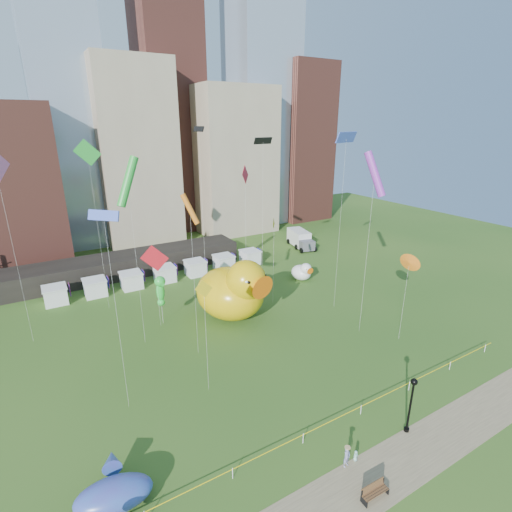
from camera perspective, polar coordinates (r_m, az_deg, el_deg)
ground at (r=32.69m, az=6.96°, el=-25.80°), size 160.00×160.00×0.00m
footpath at (r=30.24m, az=13.66°, el=-31.14°), size 70.00×4.00×0.02m
skyline at (r=80.76m, az=-19.37°, el=17.10°), size 101.00×23.00×68.00m
crane_right at (r=96.71m, az=-1.74°, el=33.53°), size 23.00×1.00×76.00m
pavilion at (r=64.50m, az=-19.26°, el=-1.29°), size 38.00×6.00×3.20m
vendor_tents at (r=60.27m, az=-13.34°, el=-2.65°), size 33.24×2.80×2.40m
caution_tape at (r=32.21m, az=7.01°, el=-24.94°), size 50.00×0.06×0.90m
big_duck at (r=46.93m, az=-3.38°, el=-5.13°), size 9.86×11.42×8.07m
small_duck at (r=59.37m, az=6.86°, el=-2.33°), size 3.03×3.92×2.94m
seahorse_green at (r=46.52m, az=-13.99°, el=-4.71°), size 1.30×1.62×6.19m
seahorse_purple at (r=48.70m, az=-0.17°, el=-3.43°), size 1.65×1.89×5.92m
whale_inflatable at (r=29.87m, az=-20.33°, el=-29.98°), size 5.15×6.23×2.13m
park_bench at (r=30.09m, az=17.11°, el=-30.29°), size 1.97×0.68×1.00m
lamppost at (r=33.47m, az=22.03°, el=-19.05°), size 0.52×0.52×5.03m
box_truck at (r=75.11m, az=6.56°, el=2.55°), size 4.23×7.82×3.15m
woman at (r=31.14m, az=13.29°, el=-26.99°), size 0.64×0.49×1.59m
toddler at (r=31.87m, az=14.54°, el=-26.72°), size 0.31×0.23×0.85m
kite_0 at (r=43.75m, az=-1.61°, el=11.23°), size 1.57×1.45×18.57m
kite_2 at (r=48.02m, az=1.05°, el=16.45°), size 2.60×0.72×21.33m
kite_3 at (r=39.41m, az=-18.47°, el=10.38°), size 2.93×1.87×20.06m
kite_4 at (r=32.27m, az=-7.72°, el=-5.33°), size 1.62×0.16×10.85m
kite_5 at (r=47.01m, az=13.24°, el=16.64°), size 3.97×1.76×22.01m
kite_6 at (r=43.33m, az=21.76°, el=-0.92°), size 0.25×1.74×10.01m
kite_7 at (r=41.43m, az=17.20°, el=11.48°), size 1.57×2.81×20.37m
kite_8 at (r=44.78m, az=-14.77°, el=-0.41°), size 3.16×0.36×10.13m
kite_10 at (r=46.32m, az=-8.45°, el=17.59°), size 0.60×1.98×22.60m
kite_11 at (r=49.63m, az=-23.65°, el=13.46°), size 3.05×0.14×21.26m
kite_12 at (r=48.66m, az=2.70°, el=4.79°), size 0.88×1.11×11.61m
kite_13 at (r=29.69m, az=-21.63°, el=5.31°), size 2.00×1.93×17.13m
kite_14 at (r=36.42m, az=-9.75°, el=6.80°), size 1.67×1.48×16.89m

